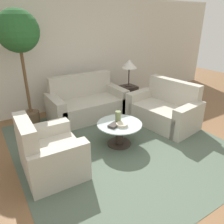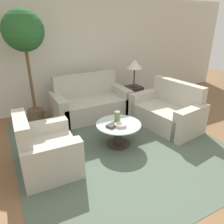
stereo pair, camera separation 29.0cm
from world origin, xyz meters
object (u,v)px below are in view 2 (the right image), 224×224
Objects in this scene: loveseat at (168,112)px; book_stack at (113,125)px; bowl at (121,125)px; coffee_table at (118,131)px; table_lamp at (135,65)px; sofa_main at (90,103)px; potted_plant at (24,38)px; armchair at (44,152)px; vase at (117,117)px.

loveseat reaches higher than book_stack.
loveseat is 1.38m from bowl.
coffee_table is at bearing -89.42° from loveseat.
table_lamp reaches higher than coffee_table.
table_lamp is (1.24, 1.43, 0.82)m from coffee_table.
sofa_main is 1.13× the size of loveseat.
potted_plant reaches higher than sofa_main.
loveseat reaches higher than coffee_table.
potted_plant is at bearing -128.00° from loveseat.
sofa_main is 2.61× the size of table_lamp.
sofa_main reaches higher than book_stack.
sofa_main is 1.57m from bowl.
potted_plant is at bearing 125.49° from coffee_table.
armchair is at bearing -95.68° from potted_plant.
book_stack is (-0.12, -0.08, -0.09)m from vase.
loveseat is 1.35m from vase.
table_lamp is at bearing 49.02° from coffee_table.
coffee_table is at bearing -82.86° from vase.
bowl is at bearing -53.57° from book_stack.
table_lamp is at bearing -1.79° from sofa_main.
sofa_main is 1.42m from table_lamp.
loveseat is 7.64× the size of bowl.
sofa_main is at bearing 178.21° from table_lamp.
book_stack is (1.20, 0.06, 0.14)m from armchair.
loveseat is 1.47m from book_stack.
vase is at bearing -92.58° from sofa_main.
sofa_main reaches higher than armchair.
potted_plant is 2.33m from vase.
loveseat is at bearing 6.95° from vase.
armchair is 4.91× the size of bowl.
armchair is at bearing -174.00° from vase.
potted_plant is 10.60× the size of vase.
sofa_main is 7.90× the size of vase.
coffee_table is (-1.32, -0.20, -0.03)m from loveseat.
table_lamp is at bearing -57.82° from armchair.
vase is at bearing 9.43° from book_stack.
sofa_main is at bearing 87.68° from coffee_table.
table_lamp is 2.44× the size of book_stack.
potted_plant is at bearing 123.41° from bowl.
potted_plant reaches higher than armchair.
bowl is (-0.01, -0.14, -0.08)m from vase.
loveseat is 5.66× the size of book_stack.
vase is 0.17m from bowl.
loveseat reaches higher than bowl.
book_stack is (1.03, -1.66, -1.35)m from potted_plant.
table_lamp is at bearing 24.87° from book_stack.
armchair is 3.09m from table_lamp.
vase is at bearing -91.16° from loveseat.
coffee_table is at bearing -54.51° from potted_plant.
potted_plant reaches higher than coffee_table.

